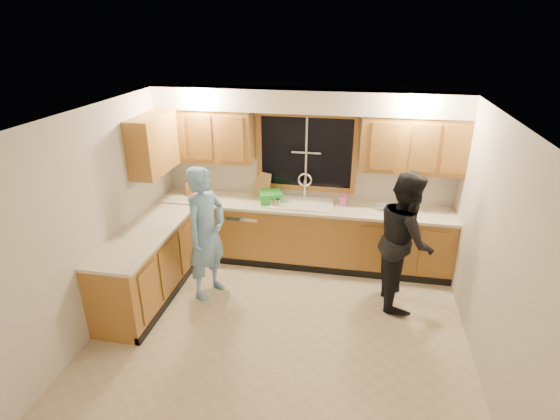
{
  "coord_description": "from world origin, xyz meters",
  "views": [
    {
      "loc": [
        0.75,
        -4.08,
        3.31
      ],
      "look_at": [
        -0.15,
        0.65,
        1.22
      ],
      "focal_mm": 28.0,
      "sensor_mm": 36.0,
      "label": 1
    }
  ],
  "objects_px": {
    "sink": "(302,208)",
    "woman": "(405,240)",
    "soap_bottle": "(344,198)",
    "knife_block": "(190,189)",
    "stove": "(126,290)",
    "bowl": "(383,207)",
    "man": "(206,233)",
    "dish_crate": "(271,197)",
    "dishwasher": "(246,232)"
  },
  "relations": [
    {
      "from": "stove",
      "to": "woman",
      "type": "bearing_deg",
      "value": 18.64
    },
    {
      "from": "sink",
      "to": "stove",
      "type": "bearing_deg",
      "value": -134.61
    },
    {
      "from": "stove",
      "to": "soap_bottle",
      "type": "relative_size",
      "value": 4.36
    },
    {
      "from": "soap_bottle",
      "to": "stove",
      "type": "bearing_deg",
      "value": -141.4
    },
    {
      "from": "stove",
      "to": "man",
      "type": "xyz_separation_m",
      "value": [
        0.73,
        0.78,
        0.42
      ]
    },
    {
      "from": "sink",
      "to": "knife_block",
      "type": "height_order",
      "value": "sink"
    },
    {
      "from": "sink",
      "to": "bowl",
      "type": "bearing_deg",
      "value": 2.36
    },
    {
      "from": "woman",
      "to": "bowl",
      "type": "xyz_separation_m",
      "value": [
        -0.24,
        0.8,
        0.08
      ]
    },
    {
      "from": "man",
      "to": "woman",
      "type": "xyz_separation_m",
      "value": [
        2.44,
        0.29,
        -0.0
      ]
    },
    {
      "from": "soap_bottle",
      "to": "man",
      "type": "bearing_deg",
      "value": -145.88
    },
    {
      "from": "dishwasher",
      "to": "soap_bottle",
      "type": "xyz_separation_m",
      "value": [
        1.42,
        0.09,
        0.61
      ]
    },
    {
      "from": "knife_block",
      "to": "woman",
      "type": "bearing_deg",
      "value": -39.52
    },
    {
      "from": "soap_bottle",
      "to": "bowl",
      "type": "height_order",
      "value": "soap_bottle"
    },
    {
      "from": "dishwasher",
      "to": "stove",
      "type": "relative_size",
      "value": 0.91
    },
    {
      "from": "stove",
      "to": "woman",
      "type": "height_order",
      "value": "woman"
    },
    {
      "from": "stove",
      "to": "soap_bottle",
      "type": "bearing_deg",
      "value": 38.6
    },
    {
      "from": "soap_bottle",
      "to": "bowl",
      "type": "xyz_separation_m",
      "value": [
        0.55,
        -0.02,
        -0.08
      ]
    },
    {
      "from": "dishwasher",
      "to": "man",
      "type": "distance_m",
      "value": 1.15
    },
    {
      "from": "man",
      "to": "dish_crate",
      "type": "bearing_deg",
      "value": -8.01
    },
    {
      "from": "stove",
      "to": "knife_block",
      "type": "bearing_deg",
      "value": 87.06
    },
    {
      "from": "man",
      "to": "dish_crate",
      "type": "xyz_separation_m",
      "value": [
        0.6,
        1.07,
        0.12
      ]
    },
    {
      "from": "dishwasher",
      "to": "woman",
      "type": "relative_size",
      "value": 0.47
    },
    {
      "from": "sink",
      "to": "woman",
      "type": "bearing_deg",
      "value": -28.96
    },
    {
      "from": "dishwasher",
      "to": "man",
      "type": "bearing_deg",
      "value": -102.1
    },
    {
      "from": "stove",
      "to": "bowl",
      "type": "xyz_separation_m",
      "value": [
        2.92,
        1.87,
        0.5
      ]
    },
    {
      "from": "knife_block",
      "to": "dish_crate",
      "type": "relative_size",
      "value": 0.66
    },
    {
      "from": "soap_bottle",
      "to": "knife_block",
      "type": "bearing_deg",
      "value": -179.21
    },
    {
      "from": "sink",
      "to": "man",
      "type": "distance_m",
      "value": 1.5
    },
    {
      "from": "stove",
      "to": "knife_block",
      "type": "relative_size",
      "value": 4.34
    },
    {
      "from": "stove",
      "to": "bowl",
      "type": "bearing_deg",
      "value": 32.61
    },
    {
      "from": "bowl",
      "to": "woman",
      "type": "bearing_deg",
      "value": -73.21
    },
    {
      "from": "man",
      "to": "woman",
      "type": "height_order",
      "value": "man"
    },
    {
      "from": "woman",
      "to": "stove",
      "type": "bearing_deg",
      "value": 103.68
    },
    {
      "from": "bowl",
      "to": "dish_crate",
      "type": "bearing_deg",
      "value": -179.11
    },
    {
      "from": "dishwasher",
      "to": "stove",
      "type": "bearing_deg",
      "value": -117.69
    },
    {
      "from": "woman",
      "to": "knife_block",
      "type": "xyz_separation_m",
      "value": [
        -3.07,
        0.8,
        0.16
      ]
    },
    {
      "from": "woman",
      "to": "soap_bottle",
      "type": "bearing_deg",
      "value": 38.82
    },
    {
      "from": "bowl",
      "to": "stove",
      "type": "bearing_deg",
      "value": -147.39
    },
    {
      "from": "stove",
      "to": "man",
      "type": "relative_size",
      "value": 0.52
    },
    {
      "from": "sink",
      "to": "dishwasher",
      "type": "xyz_separation_m",
      "value": [
        -0.85,
        -0.01,
        -0.45
      ]
    },
    {
      "from": "stove",
      "to": "bowl",
      "type": "distance_m",
      "value": 3.51
    },
    {
      "from": "man",
      "to": "soap_bottle",
      "type": "xyz_separation_m",
      "value": [
        1.64,
        1.11,
        0.15
      ]
    },
    {
      "from": "man",
      "to": "dish_crate",
      "type": "distance_m",
      "value": 1.23
    },
    {
      "from": "knife_block",
      "to": "dishwasher",
      "type": "bearing_deg",
      "value": -28.61
    },
    {
      "from": "dish_crate",
      "to": "soap_bottle",
      "type": "xyz_separation_m",
      "value": [
        1.04,
        0.05,
        0.03
      ]
    },
    {
      "from": "sink",
      "to": "stove",
      "type": "height_order",
      "value": "sink"
    },
    {
      "from": "bowl",
      "to": "knife_block",
      "type": "bearing_deg",
      "value": -179.86
    },
    {
      "from": "stove",
      "to": "dish_crate",
      "type": "relative_size",
      "value": 2.88
    },
    {
      "from": "knife_block",
      "to": "soap_bottle",
      "type": "height_order",
      "value": "knife_block"
    },
    {
      "from": "dish_crate",
      "to": "bowl",
      "type": "xyz_separation_m",
      "value": [
        1.59,
        0.02,
        -0.05
      ]
    }
  ]
}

